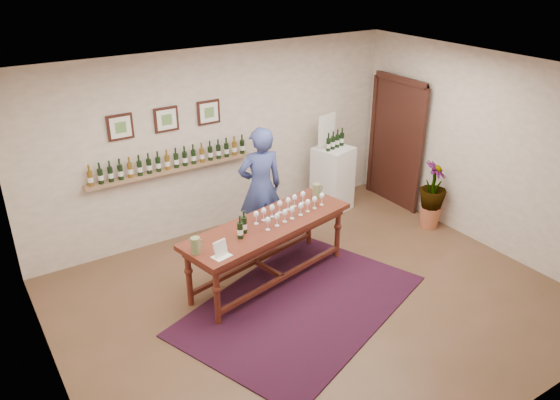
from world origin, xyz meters
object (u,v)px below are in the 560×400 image
tasting_table (268,232)px  potted_plant (432,195)px  person (261,188)px  display_pedestal (332,179)px

tasting_table → potted_plant: (2.93, -0.10, -0.17)m
person → tasting_table: bearing=75.8°
tasting_table → display_pedestal: display_pedestal is taller
potted_plant → person: (-2.51, 1.01, 0.36)m
tasting_table → potted_plant: size_ratio=2.66×
tasting_table → display_pedestal: 2.42m
tasting_table → person: 1.01m
potted_plant → person: person is taller
potted_plant → person: 2.72m
tasting_table → display_pedestal: (2.04, 1.28, -0.18)m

